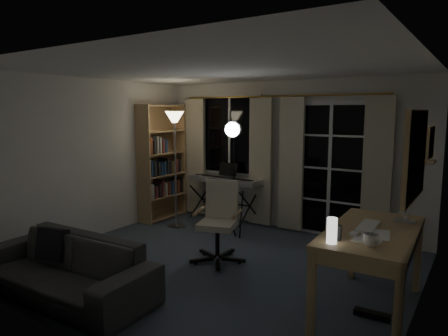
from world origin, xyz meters
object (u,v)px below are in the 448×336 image
Objects in this scene: bookshelf at (160,165)px; sofa at (62,258)px; office_chair at (220,213)px; monitor at (406,191)px; torchiere_lamp at (175,135)px; keyboard_piano at (225,181)px; studio_light at (233,143)px; desk at (373,240)px; mug at (371,238)px.

sofa is (1.27, -2.87, -0.56)m from bookshelf.
monitor is (2.18, 0.07, 0.52)m from office_chair.
torchiere_lamp is at bearing 133.38° from office_chair.
monitor is at bearing -21.52° from keyboard_piano.
studio_light is 3.07× the size of monitor.
torchiere_lamp is 0.92× the size of sofa.
torchiere_lamp is 1.23× the size of desk.
mug is (2.44, -1.76, -0.56)m from studio_light.
torchiere_lamp is 3.68m from desk.
studio_light is at bearing 149.23° from desk.
office_chair is 0.49× the size of sofa.
monitor is (3.59, -0.71, -0.42)m from torchiere_lamp.
mug is (-0.10, -0.95, -0.24)m from monitor.
studio_light is at bearing 144.16° from mug.
desk is at bearing -28.55° from office_chair.
bookshelf reaches higher than torchiere_lamp.
mug reaches higher than desk.
torchiere_lamp is 1.85× the size of office_chair.
bookshelf is 0.98× the size of sofa.
studio_light is 2.68m from monitor.
bookshelf reaches higher than monitor.
sofa is at bearing -162.29° from mug.
torchiere_lamp is (0.61, -0.30, 0.57)m from bookshelf.
desk is at bearing 24.69° from sofa.
studio_light is 1.75× the size of office_chair.
studio_light is (0.53, -0.58, 0.71)m from keyboard_piano.
keyboard_piano is (1.13, 0.38, -0.23)m from bookshelf.
desk is at bearing -29.79° from keyboard_piano.
desk is at bearing 101.31° from mug.
torchiere_lamp is 3.25× the size of monitor.
monitor reaches higher than mug.
torchiere_lamp is 1.06× the size of studio_light.
monitor is (3.07, -1.39, 0.39)m from keyboard_piano.
office_chair is 1.95m from sofa.
office_chair is (2.02, -1.08, -0.36)m from bookshelf.
mug is at bearing -98.21° from monitor.
studio_light is at bearing -44.38° from keyboard_piano.
monitor is (2.54, -0.81, -0.32)m from studio_light.
keyboard_piano reaches higher than desk.
studio_light is 2.76m from desk.
keyboard_piano is at bearing 153.22° from monitor.
office_chair is at bearing -55.76° from keyboard_piano.
office_chair is 7.72× the size of mug.
bookshelf is 1.31× the size of desk.
studio_light reaches higher than desk.
bookshelf is 1.06× the size of torchiere_lamp.
keyboard_piano is at bearing 141.81° from mug.
office_chair is 2.02m from desk.
keyboard_piano is 1.06m from studio_light.
sofa is (-0.76, -1.79, -0.20)m from office_chair.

